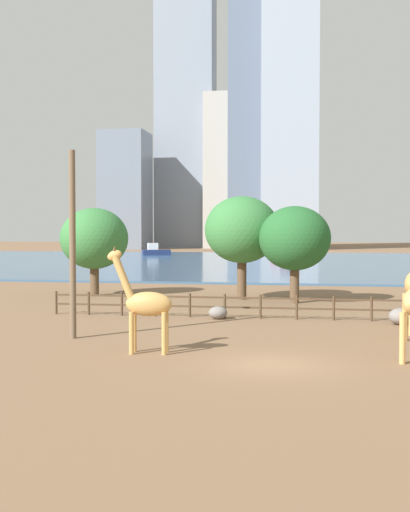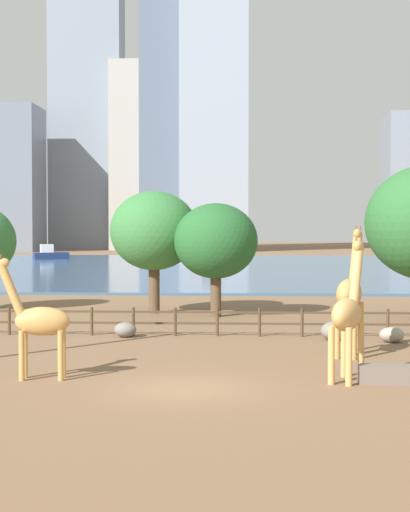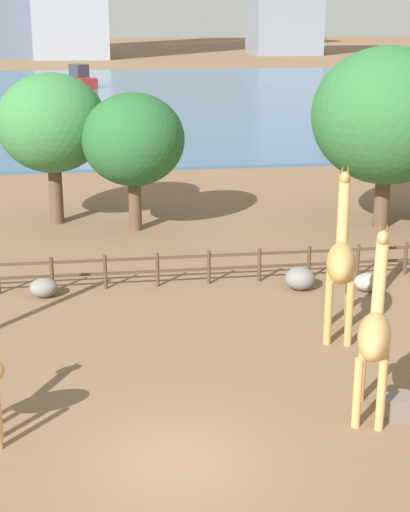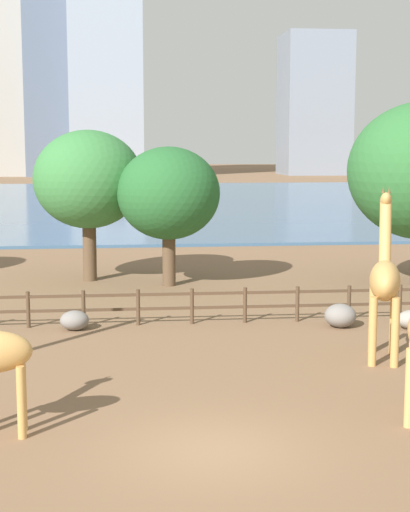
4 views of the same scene
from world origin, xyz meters
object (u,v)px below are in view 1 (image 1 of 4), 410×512
Objects in this scene: giraffe_companion at (145,303)px; tree_center_broad at (94,239)px; boulder_near_fence at (400,316)px; tree_right_tall at (242,230)px; utility_pole at (73,245)px; boat_sailboat at (286,252)px; boulder_by_pole at (218,313)px; tree_left_small at (295,239)px; boat_ferry at (155,251)px.

tree_center_broad is (-9.64, 21.44, 2.25)m from giraffe_companion.
tree_right_tall reaches higher than boulder_near_fence.
tree_right_tall is at bearing -4.95° from tree_center_broad.
utility_pole is (-4.04, 2.85, 2.19)m from giraffe_companion.
utility_pole is 1.28× the size of tree_center_broad.
boat_sailboat is (0.10, 67.29, -3.60)m from tree_right_tall.
tree_center_broad is at bearing 106.78° from utility_pole.
boulder_by_pole is 0.16× the size of tree_left_small.
tree_center_broad is at bearing 149.74° from boulder_near_fence.
boulder_by_pole is 16.22m from tree_center_broad.
utility_pole reaches higher than boat_ferry.
tree_center_broad is (-5.61, 18.60, 0.06)m from utility_pole.
giraffe_companion is at bearing -105.33° from tree_left_small.
tree_left_small is at bearing -93.78° from boat_ferry.
tree_center_broad reaches higher than boulder_near_fence.
utility_pole reaches higher than tree_left_small.
boat_sailboat reaches higher than boulder_near_fence.
utility_pole is at bearing -102.19° from boat_ferry.
boat_ferry reaches higher than boulder_by_pole.
utility_pole is 8.17× the size of boulder_by_pole.
tree_left_small is (14.76, -2.77, 0.06)m from tree_center_broad.
boat_ferry is (-34.76, 87.48, 0.59)m from boulder_near_fence.
boat_sailboat is at bearing 86.26° from utility_pole.
tree_right_tall is 4.16m from tree_left_small.
boat_ferry is (-14.43, 75.62, -3.17)m from tree_center_broad.
boulder_by_pole is (1.31, 10.12, -1.58)m from giraffe_companion.
utility_pole is 18.28m from tree_left_small.
giraffe_companion is 4.10× the size of boulder_by_pole.
utility_pole is at bearing -39.25° from giraffe_companion.
boulder_near_fence is (10.68, 9.58, -1.51)m from giraffe_companion.
utility_pole is 7.33× the size of boulder_near_fence.
tree_left_small is at bearing 121.49° from boulder_near_fence.
boat_ferry is at bearing 111.67° from boulder_near_fence.
tree_center_broad is 0.90× the size of tree_right_tall.
boat_ferry is (-20.04, 94.22, -3.11)m from utility_pole.
tree_right_tall is (-9.26, 10.90, 4.39)m from boulder_near_fence.
boulder_by_pole is at bearing 149.31° from boat_sailboat.
utility_pole reaches higher than boulder_by_pole.
tree_left_small reaches higher than boulder_near_fence.
giraffe_companion is at bearing -35.21° from utility_pole.
boat_sailboat is (11.16, 66.33, -2.97)m from tree_center_broad.
tree_left_small is (-5.57, 9.09, 3.82)m from boulder_near_fence.
utility_pole reaches higher than giraffe_companion.
boat_ferry is (-24.07, 97.06, -0.92)m from giraffe_companion.
tree_left_small is at bearing 66.00° from boulder_by_pole.
boat_ferry is at bearing 39.52° from boat_sailboat.
boulder_near_fence is 23.83m from tree_center_broad.
boulder_by_pole is 0.14× the size of tree_right_tall.
tree_right_tall is 1.25× the size of boat_ferry.
tree_left_small is at bearing 152.45° from boat_sailboat.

